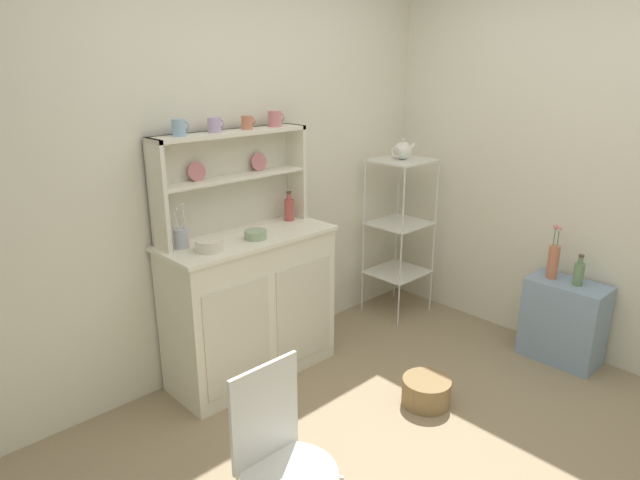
{
  "coord_description": "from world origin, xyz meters",
  "views": [
    {
      "loc": [
        -1.96,
        -1.16,
        1.89
      ],
      "look_at": [
        0.21,
        1.12,
        0.87
      ],
      "focal_mm": 30.93,
      "sensor_mm": 36.0,
      "label": 1
    }
  ],
  "objects_px": {
    "bakers_rack": "(400,219)",
    "cup_sky_0": "(179,128)",
    "side_shelf_blue": "(563,321)",
    "floor_basket": "(426,391)",
    "flower_vase": "(553,260)",
    "utensil_jar": "(181,237)",
    "oil_bottle": "(579,273)",
    "porcelain_teapot": "(403,150)",
    "bowl_mixing_large": "(209,245)",
    "hutch_cabinet": "(251,305)",
    "wire_chair": "(279,453)",
    "jam_bottle": "(289,209)",
    "hutch_shelf_unit": "(229,172)"
  },
  "relations": [
    {
      "from": "bakers_rack",
      "to": "bowl_mixing_large",
      "type": "xyz_separation_m",
      "value": [
        -1.68,
        -0.03,
        0.18
      ]
    },
    {
      "from": "utensil_jar",
      "to": "porcelain_teapot",
      "type": "distance_m",
      "value": 1.8
    },
    {
      "from": "side_shelf_blue",
      "to": "wire_chair",
      "type": "xyz_separation_m",
      "value": [
        -2.35,
        0.06,
        0.25
      ]
    },
    {
      "from": "side_shelf_blue",
      "to": "utensil_jar",
      "type": "height_order",
      "value": "utensil_jar"
    },
    {
      "from": "wire_chair",
      "to": "oil_bottle",
      "type": "distance_m",
      "value": 2.35
    },
    {
      "from": "porcelain_teapot",
      "to": "hutch_cabinet",
      "type": "bearing_deg",
      "value": 178.05
    },
    {
      "from": "side_shelf_blue",
      "to": "utensil_jar",
      "type": "xyz_separation_m",
      "value": [
        -1.97,
        1.35,
        0.7
      ]
    },
    {
      "from": "oil_bottle",
      "to": "porcelain_teapot",
      "type": "bearing_deg",
      "value": 99.06
    },
    {
      "from": "hutch_shelf_unit",
      "to": "wire_chair",
      "type": "distance_m",
      "value": 1.74
    },
    {
      "from": "bakers_rack",
      "to": "porcelain_teapot",
      "type": "xyz_separation_m",
      "value": [
        -0.0,
        0.0,
        0.52
      ]
    },
    {
      "from": "hutch_shelf_unit",
      "to": "porcelain_teapot",
      "type": "relative_size",
      "value": 4.5
    },
    {
      "from": "jam_bottle",
      "to": "flower_vase",
      "type": "xyz_separation_m",
      "value": [
        1.18,
        -1.24,
        -0.32
      ]
    },
    {
      "from": "utensil_jar",
      "to": "porcelain_teapot",
      "type": "xyz_separation_m",
      "value": [
        1.77,
        -0.12,
        0.3
      ]
    },
    {
      "from": "bakers_rack",
      "to": "oil_bottle",
      "type": "bearing_deg",
      "value": -81.0
    },
    {
      "from": "wire_chair",
      "to": "bowl_mixing_large",
      "type": "bearing_deg",
      "value": 69.86
    },
    {
      "from": "cup_sky_0",
      "to": "flower_vase",
      "type": "distance_m",
      "value": 2.46
    },
    {
      "from": "bakers_rack",
      "to": "cup_sky_0",
      "type": "distance_m",
      "value": 1.89
    },
    {
      "from": "cup_sky_0",
      "to": "utensil_jar",
      "type": "xyz_separation_m",
      "value": [
        -0.06,
        -0.05,
        -0.59
      ]
    },
    {
      "from": "jam_bottle",
      "to": "utensil_jar",
      "type": "bearing_deg",
      "value": -179.34
    },
    {
      "from": "hutch_cabinet",
      "to": "bowl_mixing_large",
      "type": "distance_m",
      "value": 0.57
    },
    {
      "from": "hutch_shelf_unit",
      "to": "cup_sky_0",
      "type": "relative_size",
      "value": 11.19
    },
    {
      "from": "hutch_cabinet",
      "to": "cup_sky_0",
      "type": "relative_size",
      "value": 11.99
    },
    {
      "from": "hutch_cabinet",
      "to": "oil_bottle",
      "type": "xyz_separation_m",
      "value": [
        1.58,
        -1.32,
        0.16
      ]
    },
    {
      "from": "wire_chair",
      "to": "bowl_mixing_large",
      "type": "distance_m",
      "value": 1.29
    },
    {
      "from": "utensil_jar",
      "to": "hutch_cabinet",
      "type": "bearing_deg",
      "value": -11.1
    },
    {
      "from": "wire_chair",
      "to": "oil_bottle",
      "type": "relative_size",
      "value": 4.22
    },
    {
      "from": "oil_bottle",
      "to": "jam_bottle",
      "type": "bearing_deg",
      "value": 130.05
    },
    {
      "from": "hutch_shelf_unit",
      "to": "wire_chair",
      "type": "xyz_separation_m",
      "value": [
        -0.77,
        -1.37,
        -0.75
      ]
    },
    {
      "from": "side_shelf_blue",
      "to": "porcelain_teapot",
      "type": "xyz_separation_m",
      "value": [
        -0.2,
        1.22,
        1.0
      ]
    },
    {
      "from": "hutch_shelf_unit",
      "to": "utensil_jar",
      "type": "distance_m",
      "value": 0.5
    },
    {
      "from": "floor_basket",
      "to": "cup_sky_0",
      "type": "height_order",
      "value": "cup_sky_0"
    },
    {
      "from": "bakers_rack",
      "to": "cup_sky_0",
      "type": "relative_size",
      "value": 13.58
    },
    {
      "from": "hutch_cabinet",
      "to": "utensil_jar",
      "type": "distance_m",
      "value": 0.64
    },
    {
      "from": "bakers_rack",
      "to": "flower_vase",
      "type": "relative_size",
      "value": 3.36
    },
    {
      "from": "side_shelf_blue",
      "to": "jam_bottle",
      "type": "height_order",
      "value": "jam_bottle"
    },
    {
      "from": "side_shelf_blue",
      "to": "cup_sky_0",
      "type": "height_order",
      "value": "cup_sky_0"
    },
    {
      "from": "bakers_rack",
      "to": "jam_bottle",
      "type": "distance_m",
      "value": 1.02
    },
    {
      "from": "hutch_cabinet",
      "to": "side_shelf_blue",
      "type": "height_order",
      "value": "hutch_cabinet"
    },
    {
      "from": "hutch_shelf_unit",
      "to": "bowl_mixing_large",
      "type": "distance_m",
      "value": 0.51
    },
    {
      "from": "bowl_mixing_large",
      "to": "flower_vase",
      "type": "xyz_separation_m",
      "value": [
        1.89,
        -1.08,
        -0.27
      ]
    },
    {
      "from": "oil_bottle",
      "to": "side_shelf_blue",
      "type": "bearing_deg",
      "value": 90.0
    },
    {
      "from": "side_shelf_blue",
      "to": "bowl_mixing_large",
      "type": "xyz_separation_m",
      "value": [
        -1.89,
        1.2,
        0.67
      ]
    },
    {
      "from": "bakers_rack",
      "to": "oil_bottle",
      "type": "xyz_separation_m",
      "value": [
        0.2,
        -1.27,
        -0.13
      ]
    },
    {
      "from": "bakers_rack",
      "to": "oil_bottle",
      "type": "height_order",
      "value": "bakers_rack"
    },
    {
      "from": "bakers_rack",
      "to": "bowl_mixing_large",
      "type": "bearing_deg",
      "value": -179.1
    },
    {
      "from": "jam_bottle",
      "to": "floor_basket",
      "type": "bearing_deg",
      "value": -83.23
    },
    {
      "from": "side_shelf_blue",
      "to": "oil_bottle",
      "type": "xyz_separation_m",
      "value": [
        0.0,
        -0.05,
        0.35
      ]
    },
    {
      "from": "side_shelf_blue",
      "to": "floor_basket",
      "type": "distance_m",
      "value": 1.12
    },
    {
      "from": "hutch_cabinet",
      "to": "wire_chair",
      "type": "distance_m",
      "value": 1.43
    },
    {
      "from": "hutch_cabinet",
      "to": "jam_bottle",
      "type": "xyz_separation_m",
      "value": [
        0.39,
        0.09,
        0.52
      ]
    }
  ]
}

